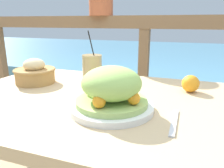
{
  "coord_description": "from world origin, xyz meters",
  "views": [
    {
      "loc": [
        0.31,
        -0.74,
        1.0
      ],
      "look_at": [
        0.05,
        -0.0,
        0.77
      ],
      "focal_mm": 35.0,
      "sensor_mm": 36.0,
      "label": 1
    }
  ],
  "objects": [
    {
      "name": "bread_basket",
      "position": [
        -0.37,
        0.09,
        0.76
      ],
      "size": [
        0.19,
        0.19,
        0.12
      ],
      "color": "#AD7F47",
      "rests_on": "patio_table"
    },
    {
      "name": "salad_plate",
      "position": [
        0.09,
        -0.1,
        0.78
      ],
      "size": [
        0.28,
        0.28,
        0.15
      ],
      "color": "white",
      "rests_on": "patio_table"
    },
    {
      "name": "drink_glass",
      "position": [
        -0.1,
        0.15,
        0.78
      ],
      "size": [
        0.09,
        0.09,
        0.25
      ],
      "color": "tan",
      "rests_on": "patio_table"
    },
    {
      "name": "patio_table",
      "position": [
        0.0,
        0.0,
        0.62
      ],
      "size": [
        1.19,
        0.79,
        0.71
      ],
      "color": "tan",
      "rests_on": "ground_plane"
    },
    {
      "name": "orange_near_basket",
      "position": [
        0.33,
        0.19,
        0.75
      ],
      "size": [
        0.07,
        0.07,
        0.07
      ],
      "color": "orange",
      "rests_on": "patio_table"
    },
    {
      "name": "knife",
      "position": [
        0.29,
        -0.13,
        0.71
      ],
      "size": [
        0.02,
        0.18,
        0.0
      ],
      "color": "silver",
      "rests_on": "patio_table"
    },
    {
      "name": "sea_backdrop",
      "position": [
        0.0,
        3.34,
        0.23
      ],
      "size": [
        12.0,
        4.0,
        0.46
      ],
      "color": "teal",
      "rests_on": "ground_plane"
    },
    {
      "name": "railing_fence",
      "position": [
        0.0,
        0.84,
        0.78
      ],
      "size": [
        2.8,
        0.08,
        1.04
      ],
      "color": "brown",
      "rests_on": "ground_plane"
    }
  ]
}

